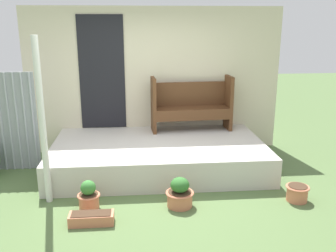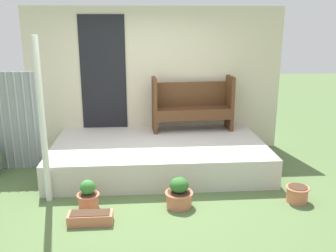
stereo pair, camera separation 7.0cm
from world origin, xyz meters
name	(u,v)px [view 1 (the left image)]	position (x,y,z in m)	size (l,w,h in m)	color
ground_plane	(150,195)	(0.00, 0.00, 0.00)	(24.00, 24.00, 0.00)	#516B3D
porch_slab	(158,155)	(0.18, 0.97, 0.22)	(3.39, 1.94, 0.45)	beige
house_wall	(152,80)	(0.14, 1.97, 1.31)	(4.59, 0.08, 2.60)	beige
support_post	(42,123)	(-1.37, -0.07, 1.09)	(0.08, 0.08, 2.19)	silver
bench	(191,103)	(0.81, 1.67, 0.93)	(1.44, 0.48, 0.96)	#54331C
flower_pot_left	(89,196)	(-0.81, -0.32, 0.17)	(0.30, 0.30, 0.39)	#C67251
flower_pot_middle	(180,194)	(0.37, -0.37, 0.17)	(0.37, 0.37, 0.40)	#C67251
flower_pot_right	(297,192)	(1.96, -0.36, 0.12)	(0.32, 0.32, 0.22)	#C67251
planter_box_rect	(91,218)	(-0.74, -0.72, 0.07)	(0.53, 0.21, 0.14)	#C67251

